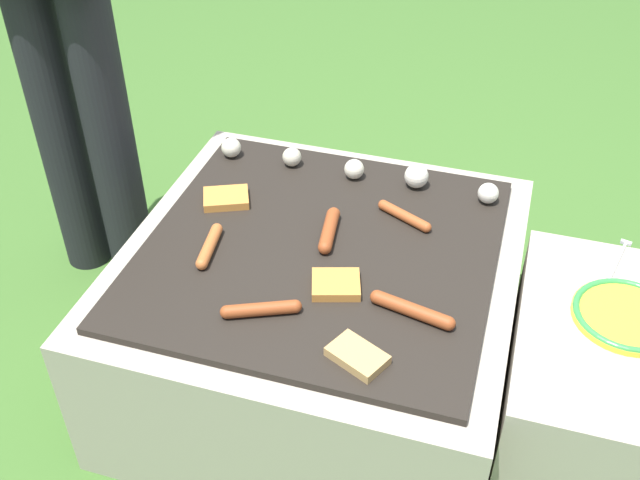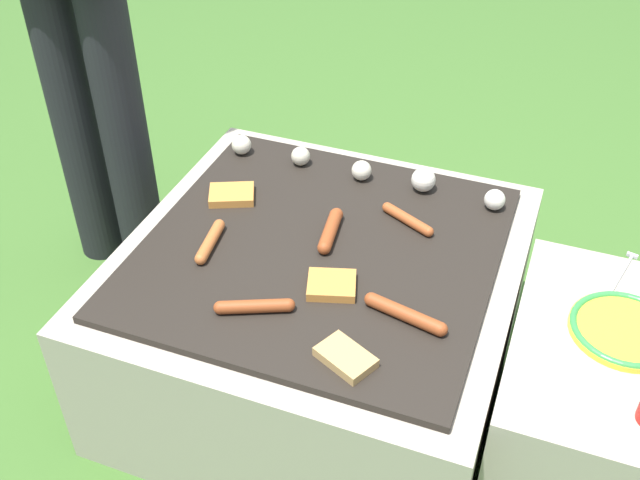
{
  "view_description": "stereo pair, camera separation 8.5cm",
  "coord_description": "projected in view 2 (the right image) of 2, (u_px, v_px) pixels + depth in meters",
  "views": [
    {
      "loc": [
        0.38,
        -1.24,
        1.46
      ],
      "look_at": [
        0.0,
        0.0,
        0.43
      ],
      "focal_mm": 42.0,
      "sensor_mm": 36.0,
      "label": 1
    },
    {
      "loc": [
        0.46,
        -1.21,
        1.46
      ],
      "look_at": [
        0.0,
        0.0,
        0.43
      ],
      "focal_mm": 42.0,
      "sensor_mm": 36.0,
      "label": 2
    }
  ],
  "objects": [
    {
      "name": "ground_plane",
      "position": [
        320.0,
        372.0,
        1.93
      ],
      "size": [
        14.0,
        14.0,
        0.0
      ],
      "primitive_type": "plane",
      "color": "#3D6628"
    },
    {
      "name": "grill",
      "position": [
        320.0,
        315.0,
        1.8
      ],
      "size": [
        0.87,
        0.87,
        0.41
      ],
      "color": "#A89E8C",
      "rests_on": "ground_plane"
    },
    {
      "name": "side_ledge",
      "position": [
        598.0,
        414.0,
        1.56
      ],
      "size": [
        0.41,
        0.55,
        0.41
      ],
      "color": "#A89E8C",
      "rests_on": "ground_plane"
    },
    {
      "name": "sausage_mid_right",
      "position": [
        407.0,
        219.0,
        1.73
      ],
      "size": [
        0.14,
        0.08,
        0.02
      ],
      "color": "#A34C23",
      "rests_on": "grill"
    },
    {
      "name": "sausage_front_left",
      "position": [
        405.0,
        314.0,
        1.48
      ],
      "size": [
        0.18,
        0.06,
        0.03
      ],
      "color": "#93421E",
      "rests_on": "grill"
    },
    {
      "name": "sausage_back_right",
      "position": [
        254.0,
        306.0,
        1.5
      ],
      "size": [
        0.15,
        0.08,
        0.03
      ],
      "color": "#93421E",
      "rests_on": "grill"
    },
    {
      "name": "sausage_front_center",
      "position": [
        210.0,
        241.0,
        1.66
      ],
      "size": [
        0.04,
        0.15,
        0.03
      ],
      "color": "#B7602D",
      "rests_on": "grill"
    },
    {
      "name": "sausage_back_center",
      "position": [
        330.0,
        231.0,
        1.69
      ],
      "size": [
        0.05,
        0.16,
        0.03
      ],
      "color": "#93421E",
      "rests_on": "grill"
    },
    {
      "name": "bread_slice_left",
      "position": [
        332.0,
        285.0,
        1.55
      ],
      "size": [
        0.12,
        0.11,
        0.02
      ],
      "color": "#D18438",
      "rests_on": "grill"
    },
    {
      "name": "bread_slice_center",
      "position": [
        232.0,
        195.0,
        1.81
      ],
      "size": [
        0.13,
        0.12,
        0.02
      ],
      "color": "#D18438",
      "rests_on": "grill"
    },
    {
      "name": "bread_slice_right",
      "position": [
        346.0,
        357.0,
        1.4
      ],
      "size": [
        0.13,
        0.11,
        0.02
      ],
      "color": "tan",
      "rests_on": "grill"
    },
    {
      "name": "mushroom_row",
      "position": [
        367.0,
        170.0,
        1.87
      ],
      "size": [
        0.72,
        0.07,
        0.06
      ],
      "color": "beige",
      "rests_on": "grill"
    },
    {
      "name": "plate_colorful",
      "position": [
        625.0,
        330.0,
        1.45
      ],
      "size": [
        0.21,
        0.21,
        0.02
      ],
      "color": "yellow",
      "rests_on": "side_ledge"
    },
    {
      "name": "fork_utensil",
      "position": [
        620.0,
        276.0,
        1.59
      ],
      "size": [
        0.06,
        0.19,
        0.01
      ],
      "color": "silver",
      "rests_on": "side_ledge"
    }
  ]
}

